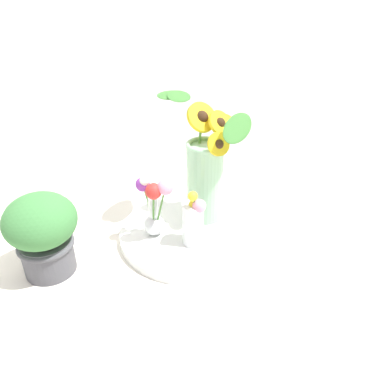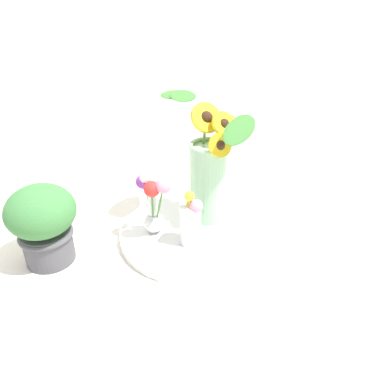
{
  "view_description": "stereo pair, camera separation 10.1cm",
  "coord_description": "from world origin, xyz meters",
  "px_view_note": "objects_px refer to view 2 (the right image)",
  "views": [
    {
      "loc": [
        -0.4,
        -0.73,
        0.65
      ],
      "look_at": [
        0.04,
        0.03,
        0.15
      ],
      "focal_mm": 35.0,
      "sensor_mm": 36.0,
      "label": 1
    },
    {
      "loc": [
        -0.31,
        -0.78,
        0.65
      ],
      "look_at": [
        0.04,
        0.03,
        0.15
      ],
      "focal_mm": 35.0,
      "sensor_mm": 36.0,
      "label": 2
    }
  ],
  "objects_px": {
    "mason_jar_sunflowers": "(208,170)",
    "vase_small_center": "(191,220)",
    "vase_bulb_right": "(153,203)",
    "potted_plant": "(43,221)",
    "serving_tray": "(192,233)"
  },
  "relations": [
    {
      "from": "mason_jar_sunflowers",
      "to": "vase_small_center",
      "type": "relative_size",
      "value": 2.24
    },
    {
      "from": "vase_bulb_right",
      "to": "potted_plant",
      "type": "bearing_deg",
      "value": 173.55
    },
    {
      "from": "vase_small_center",
      "to": "vase_bulb_right",
      "type": "relative_size",
      "value": 0.9
    },
    {
      "from": "serving_tray",
      "to": "potted_plant",
      "type": "relative_size",
      "value": 1.91
    },
    {
      "from": "serving_tray",
      "to": "vase_small_center",
      "type": "height_order",
      "value": "vase_small_center"
    },
    {
      "from": "vase_small_center",
      "to": "potted_plant",
      "type": "xyz_separation_m",
      "value": [
        -0.36,
        0.11,
        0.02
      ]
    },
    {
      "from": "serving_tray",
      "to": "vase_small_center",
      "type": "distance_m",
      "value": 0.1
    },
    {
      "from": "potted_plant",
      "to": "vase_bulb_right",
      "type": "bearing_deg",
      "value": -6.45
    },
    {
      "from": "serving_tray",
      "to": "vase_bulb_right",
      "type": "distance_m",
      "value": 0.15
    },
    {
      "from": "vase_small_center",
      "to": "potted_plant",
      "type": "relative_size",
      "value": 0.78
    },
    {
      "from": "vase_bulb_right",
      "to": "potted_plant",
      "type": "distance_m",
      "value": 0.28
    },
    {
      "from": "potted_plant",
      "to": "vase_small_center",
      "type": "bearing_deg",
      "value": -17.41
    },
    {
      "from": "vase_bulb_right",
      "to": "potted_plant",
      "type": "relative_size",
      "value": 0.87
    },
    {
      "from": "mason_jar_sunflowers",
      "to": "vase_small_center",
      "type": "distance_m",
      "value": 0.16
    },
    {
      "from": "serving_tray",
      "to": "mason_jar_sunflowers",
      "type": "xyz_separation_m",
      "value": [
        0.07,
        0.05,
        0.17
      ]
    }
  ]
}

